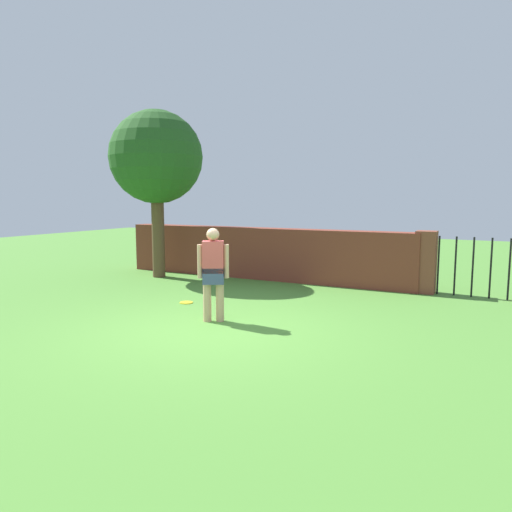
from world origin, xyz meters
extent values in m
plane|color=#4C8433|center=(0.00, 0.00, 0.00)|extent=(40.00, 40.00, 0.00)
cube|color=brown|center=(-1.50, 4.75, 0.67)|extent=(8.11, 0.50, 1.35)
cylinder|color=brown|center=(-4.08, 3.73, 1.27)|extent=(0.34, 0.34, 2.53)
sphere|color=#23511E|center=(-4.08, 3.73, 3.21)|extent=(2.45, 2.45, 2.45)
cylinder|color=tan|center=(-0.15, 0.52, 0.42)|extent=(0.14, 0.14, 0.85)
cylinder|color=tan|center=(-0.34, 0.41, 0.42)|extent=(0.14, 0.14, 0.85)
cube|color=#3F4C72|center=(-0.24, 0.46, 0.80)|extent=(0.42, 0.37, 0.28)
cube|color=#CC4C4C|center=(-0.24, 0.46, 1.12)|extent=(0.42, 0.37, 0.55)
sphere|color=tan|center=(-0.24, 0.46, 1.51)|extent=(0.22, 0.22, 0.22)
cylinder|color=tan|center=(-0.05, 0.57, 1.05)|extent=(0.09, 0.09, 0.58)
cylinder|color=tan|center=(-0.44, 0.35, 1.05)|extent=(0.09, 0.09, 0.58)
cube|color=brown|center=(2.66, 4.75, 0.70)|extent=(0.44, 0.44, 1.40)
cylinder|color=black|center=(2.93, 4.75, 0.65)|extent=(0.04, 0.04, 1.30)
cylinder|color=black|center=(3.27, 4.75, 0.65)|extent=(0.04, 0.04, 1.30)
cylinder|color=black|center=(3.62, 4.75, 0.65)|extent=(0.04, 0.04, 1.30)
cylinder|color=black|center=(3.97, 4.75, 0.65)|extent=(0.04, 0.04, 1.30)
cylinder|color=black|center=(4.32, 4.75, 0.65)|extent=(0.04, 0.04, 1.30)
cylinder|color=yellow|center=(-1.51, 1.41, 0.01)|extent=(0.27, 0.27, 0.02)
camera|label=1|loc=(4.07, -6.28, 2.12)|focal=32.98mm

